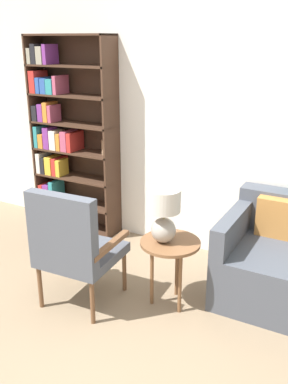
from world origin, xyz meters
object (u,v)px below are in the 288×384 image
bookshelf (65,140)px  armchair (72,243)px  side_table (170,249)px  table_lamp (164,212)px

bookshelf → armchair: (1.06, -1.27, -0.44)m
armchair → side_table: 0.76m
side_table → table_lamp: (-0.05, -0.03, 0.32)m
side_table → armchair: bearing=-148.4°
bookshelf → table_lamp: bookshelf is taller
armchair → table_lamp: bearing=31.5°
bookshelf → armchair: size_ratio=2.09×
armchair → side_table: bearing=31.6°
armchair → table_lamp: (0.60, 0.37, 0.24)m
side_table → table_lamp: table_lamp is taller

